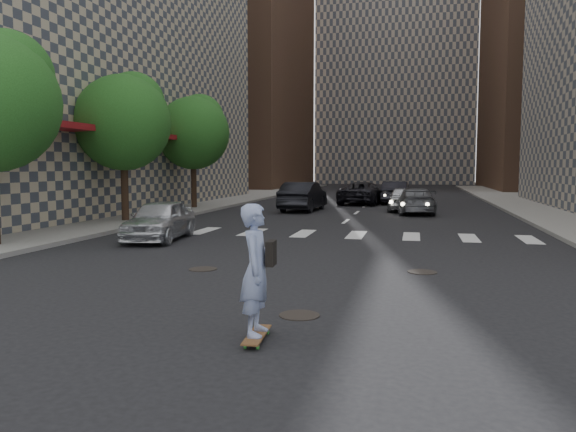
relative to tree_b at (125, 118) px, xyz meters
name	(u,v)px	position (x,y,z in m)	size (l,w,h in m)	color
ground	(269,283)	(9.45, -11.14, -4.65)	(160.00, 160.00, 0.00)	black
sidewalk_left	(125,206)	(-5.05, 8.86, -4.57)	(13.00, 80.00, 0.15)	gray
tower_left	(224,22)	(-10.55, 43.86, 15.35)	(18.00, 24.00, 40.00)	brown
tower_center	(397,26)	(9.45, 66.86, 19.35)	(22.00, 20.00, 48.00)	#ADA08E
tree_b	(125,118)	(0.00, 0.00, 0.00)	(4.20, 4.20, 6.60)	#382619
tree_c	(195,130)	(0.00, 8.00, 0.00)	(4.20, 4.20, 6.60)	#382619
manhole_a	(299,315)	(10.65, -13.64, -4.64)	(0.70, 0.70, 0.02)	black
manhole_b	(203,269)	(7.45, -9.94, -4.64)	(0.70, 0.70, 0.02)	black
manhole_c	(422,272)	(12.75, -9.14, -4.64)	(0.70, 0.70, 0.02)	black
skateboarder	(257,270)	(10.33, -15.14, -3.59)	(0.52, 1.03, 2.02)	brown
silver_sedan	(160,220)	(3.95, -5.02, -3.94)	(1.66, 4.13, 1.41)	silver
traffic_car_a	(303,196)	(6.34, 8.48, -3.82)	(1.74, 5.00, 1.65)	black
traffic_car_b	(415,201)	(12.56, 7.93, -3.96)	(1.92, 4.72, 1.37)	#55575D
traffic_car_c	(363,193)	(9.17, 14.86, -3.90)	(2.48, 5.39, 1.50)	black
traffic_car_d	(404,199)	(11.93, 9.49, -3.94)	(1.68, 4.18, 1.42)	#A7A8AE
traffic_car_e	(395,192)	(11.27, 15.79, -3.88)	(1.61, 4.62, 1.52)	black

